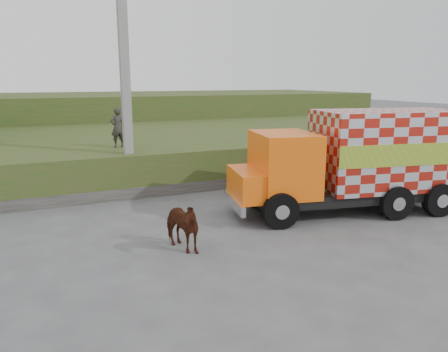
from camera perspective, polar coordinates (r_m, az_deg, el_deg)
name	(u,v)px	position (r m, az deg, el deg)	size (l,w,h in m)	color
ground	(204,231)	(11.93, -2.68, -7.25)	(120.00, 120.00, 0.00)	#474749
embankment	(127,150)	(21.13, -12.57, 3.29)	(40.00, 12.00, 1.50)	#254C19
embankment_far	(92,115)	(32.83, -16.86, 7.58)	(40.00, 12.00, 3.00)	#254C19
retaining_strip	(103,195)	(15.31, -15.47, -2.44)	(16.00, 0.50, 0.40)	#595651
utility_pole	(125,78)	(15.38, -12.79, 12.39)	(1.20, 0.30, 8.00)	gray
cargo_truck	(357,160)	(13.97, 16.93, 1.96)	(7.27, 3.53, 3.11)	black
cow	(179,225)	(10.55, -5.85, -6.40)	(0.67, 1.48, 1.25)	black
pedestrian	(118,127)	(17.07, -13.74, 6.18)	(0.55, 0.36, 1.50)	#2E2C29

